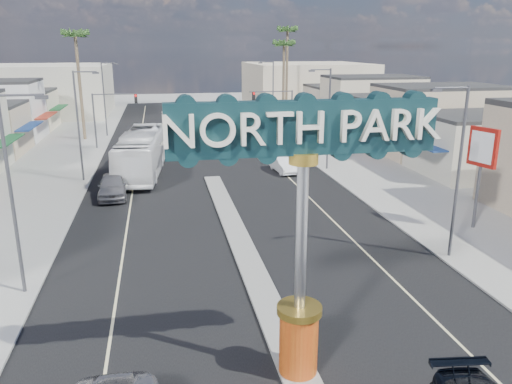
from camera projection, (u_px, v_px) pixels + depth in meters
name	position (u px, v px, depth m)	size (l,w,h in m)	color
ground	(211.00, 175.00, 43.48)	(160.00, 160.00, 0.00)	gray
road	(211.00, 175.00, 43.48)	(20.00, 120.00, 0.01)	black
median_island	(241.00, 242.00, 28.39)	(1.30, 30.00, 0.16)	gray
sidewalk_left	(41.00, 183.00, 40.88)	(8.00, 120.00, 0.12)	gray
sidewalk_right	(362.00, 168.00, 46.05)	(8.00, 120.00, 0.12)	gray
storefront_row_right	(399.00, 115.00, 59.32)	(12.00, 42.00, 6.00)	#B7B29E
backdrop_far_left	(45.00, 90.00, 80.69)	(20.00, 20.00, 8.00)	#B7B29E
backdrop_far_right	(306.00, 86.00, 88.81)	(20.00, 20.00, 8.00)	beige
gateway_sign	(302.00, 211.00, 15.43)	(8.20, 1.50, 9.15)	red
traffic_signal_left	(111.00, 109.00, 53.77)	(5.09, 0.45, 6.00)	#47474C
traffic_signal_right	(277.00, 106.00, 57.16)	(5.09, 0.45, 6.00)	#47474C
streetlight_l_near	(14.00, 186.00, 21.30)	(2.03, 0.22, 9.00)	#47474C
streetlight_l_mid	(80.00, 121.00, 40.14)	(2.03, 0.22, 9.00)	#47474C
streetlight_l_far	(105.00, 95.00, 60.86)	(2.03, 0.22, 9.00)	#47474C
streetlight_r_near	(457.00, 165.00, 25.15)	(2.03, 0.22, 9.00)	#47474C
streetlight_r_mid	(327.00, 114.00, 43.99)	(2.03, 0.22, 9.00)	#47474C
streetlight_r_far	(272.00, 92.00, 64.71)	(2.03, 0.22, 9.00)	#47474C
palm_left_far	(76.00, 40.00, 56.70)	(2.60, 2.60, 13.10)	brown
palm_right_mid	(284.00, 48.00, 67.40)	(2.60, 2.60, 12.10)	brown
palm_right_far	(287.00, 35.00, 72.92)	(2.60, 2.60, 14.10)	brown
car_parked_left	(113.00, 186.00, 37.03)	(2.03, 5.04, 1.72)	slate
car_parked_right	(284.00, 164.00, 44.47)	(1.47, 4.22, 1.39)	white
city_bus	(142.00, 153.00, 43.61)	(3.14, 13.42, 3.74)	white
bank_pylon_sign	(482.00, 153.00, 29.37)	(0.76, 1.92, 6.16)	#47474C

